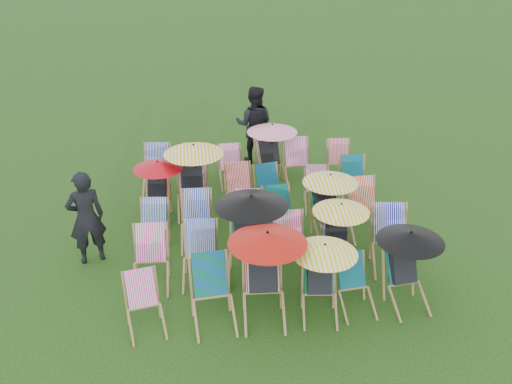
{
  "coord_description": "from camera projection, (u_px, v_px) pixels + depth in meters",
  "views": [
    {
      "loc": [
        -1.32,
        -9.07,
        5.72
      ],
      "look_at": [
        -0.13,
        0.22,
        0.9
      ],
      "focal_mm": 40.0,
      "sensor_mm": 36.0,
      "label": 1
    }
  ],
  "objects": [
    {
      "name": "person_rear",
      "position": [
        254.0,
        124.0,
        13.58
      ],
      "size": [
        1.07,
        0.93,
        1.87
      ],
      "primitive_type": "imported",
      "rotation": [
        0.0,
        0.0,
        2.87
      ],
      "color": "black",
      "rests_on": "ground"
    },
    {
      "name": "deckchair_29",
      "position": [
        340.0,
        162.0,
        12.89
      ],
      "size": [
        0.64,
        0.84,
        0.85
      ],
      "rotation": [
        0.0,
        0.0,
        -0.1
      ],
      "color": "olive",
      "rests_on": "ground"
    },
    {
      "name": "deckchair_14",
      "position": [
        248.0,
        219.0,
        10.57
      ],
      "size": [
        0.65,
        0.86,
        0.88
      ],
      "rotation": [
        0.0,
        0.0,
        -0.09
      ],
      "color": "olive",
      "rests_on": "ground"
    },
    {
      "name": "deckchair_6",
      "position": [
        150.0,
        260.0,
        9.32
      ],
      "size": [
        0.65,
        0.88,
        0.93
      ],
      "rotation": [
        0.0,
        0.0,
        -0.04
      ],
      "color": "olive",
      "rests_on": "ground"
    },
    {
      "name": "ground",
      "position": [
        264.0,
        239.0,
        10.77
      ],
      "size": [
        100.0,
        100.0,
        0.0
      ],
      "primitive_type": "plane",
      "color": "black",
      "rests_on": "ground"
    },
    {
      "name": "deckchair_27",
      "position": [
        272.0,
        153.0,
        12.67
      ],
      "size": [
        1.11,
        1.21,
        1.32
      ],
      "rotation": [
        0.0,
        0.0,
        0.2
      ],
      "color": "olive",
      "rests_on": "ground"
    },
    {
      "name": "deckchair_15",
      "position": [
        281.0,
        215.0,
        10.7
      ],
      "size": [
        0.68,
        0.88,
        0.89
      ],
      "rotation": [
        0.0,
        0.0,
        0.12
      ],
      "color": "olive",
      "rests_on": "ground"
    },
    {
      "name": "deckchair_7",
      "position": [
        200.0,
        255.0,
        9.43
      ],
      "size": [
        0.7,
        0.92,
        0.94
      ],
      "rotation": [
        0.0,
        0.0,
        -0.09
      ],
      "color": "olive",
      "rests_on": "ground"
    },
    {
      "name": "deckchair_16",
      "position": [
        329.0,
        205.0,
        10.63
      ],
      "size": [
        1.02,
        1.09,
        1.21
      ],
      "rotation": [
        0.0,
        0.0,
        0.11
      ],
      "color": "olive",
      "rests_on": "ground"
    },
    {
      "name": "deckchair_24",
      "position": [
        156.0,
        169.0,
        12.42
      ],
      "size": [
        0.7,
        0.92,
        0.94
      ],
      "rotation": [
        0.0,
        0.0,
        -0.09
      ],
      "color": "olive",
      "rests_on": "ground"
    },
    {
      "name": "deckchair_2",
      "position": [
        265.0,
        274.0,
        8.49
      ],
      "size": [
        1.18,
        1.24,
        1.41
      ],
      "rotation": [
        0.0,
        0.0,
        -0.06
      ],
      "color": "olive",
      "rests_on": "ground"
    },
    {
      "name": "person_left",
      "position": [
        86.0,
        218.0,
        9.75
      ],
      "size": [
        0.73,
        0.59,
        1.73
      ],
      "primitive_type": "imported",
      "rotation": [
        0.0,
        0.0,
        3.46
      ],
      "color": "black",
      "rests_on": "ground"
    },
    {
      "name": "deckchair_26",
      "position": [
        231.0,
        167.0,
        12.65
      ],
      "size": [
        0.58,
        0.79,
        0.84
      ],
      "rotation": [
        0.0,
        0.0,
        0.03
      ],
      "color": "olive",
      "rests_on": "ground"
    },
    {
      "name": "deckchair_25",
      "position": [
        193.0,
        170.0,
        12.43
      ],
      "size": [
        0.78,
        0.96,
        0.93
      ],
      "rotation": [
        0.0,
        0.0,
        -0.21
      ],
      "color": "olive",
      "rests_on": "ground"
    },
    {
      "name": "deckchair_23",
      "position": [
        355.0,
        182.0,
        11.9
      ],
      "size": [
        0.64,
        0.87,
        0.92
      ],
      "rotation": [
        0.0,
        0.0,
        -0.05
      ],
      "color": "olive",
      "rests_on": "ground"
    },
    {
      "name": "deckchair_4",
      "position": [
        356.0,
        287.0,
        8.78
      ],
      "size": [
        0.61,
        0.8,
        0.81
      ],
      "rotation": [
        0.0,
        0.0,
        0.1
      ],
      "color": "olive",
      "rests_on": "ground"
    },
    {
      "name": "deckchair_19",
      "position": [
        193.0,
        178.0,
        11.4
      ],
      "size": [
        1.2,
        1.24,
        1.42
      ],
      "rotation": [
        0.0,
        0.0,
        -0.02
      ],
      "color": "olive",
      "rests_on": "ground"
    },
    {
      "name": "deckchair_11",
      "position": [
        391.0,
        241.0,
        9.77
      ],
      "size": [
        0.81,
        1.02,
        1.02
      ],
      "rotation": [
        0.0,
        0.0,
        -0.16
      ],
      "color": "olive",
      "rests_on": "ground"
    },
    {
      "name": "deckchair_0",
      "position": [
        144.0,
        305.0,
        8.37
      ],
      "size": [
        0.68,
        0.84,
        0.82
      ],
      "rotation": [
        0.0,
        0.0,
        0.2
      ],
      "color": "olive",
      "rests_on": "ground"
    },
    {
      "name": "deckchair_3",
      "position": [
        321.0,
        279.0,
        8.58
      ],
      "size": [
        1.0,
        1.06,
        1.18
      ],
      "rotation": [
        0.0,
        0.0,
        -0.13
      ],
      "color": "olive",
      "rests_on": "ground"
    },
    {
      "name": "deckchair_18",
      "position": [
        157.0,
        189.0,
        11.3
      ],
      "size": [
        0.98,
        1.03,
        1.16
      ],
      "rotation": [
        0.0,
        0.0,
        -0.11
      ],
      "color": "olive",
      "rests_on": "ground"
    },
    {
      "name": "deckchair_1",
      "position": [
        213.0,
        295.0,
        8.46
      ],
      "size": [
        0.72,
        0.95,
        0.98
      ],
      "rotation": [
        0.0,
        0.0,
        0.09
      ],
      "color": "olive",
      "rests_on": "ground"
    },
    {
      "name": "deckchair_13",
      "position": [
        197.0,
        221.0,
        10.43
      ],
      "size": [
        0.67,
        0.9,
        0.94
      ],
      "rotation": [
        0.0,
        0.0,
        -0.05
      ],
      "color": "olive",
      "rests_on": "ground"
    },
    {
      "name": "deckchair_12",
      "position": [
        153.0,
        228.0,
        10.31
      ],
      "size": [
        0.66,
        0.85,
        0.85
      ],
      "rotation": [
        0.0,
        0.0,
        -0.12
      ],
      "color": "olive",
      "rests_on": "ground"
    },
    {
      "name": "deckchair_22",
      "position": [
        317.0,
        190.0,
        11.7
      ],
      "size": [
        0.63,
        0.81,
        0.81
      ],
      "rotation": [
        0.0,
        0.0,
        -0.13
      ],
      "color": "olive",
      "rests_on": "ground"
    },
    {
      "name": "deckchair_21",
      "position": [
        271.0,
        190.0,
        11.66
      ],
      "size": [
        0.7,
        0.87,
        0.86
      ],
      "rotation": [
        0.0,
        0.0,
        0.18
      ],
      "color": "olive",
      "rests_on": "ground"
    },
    {
      "name": "deckchair_8",
      "position": [
        248.0,
        235.0,
        9.45
      ],
      "size": [
        1.22,
        1.29,
        1.44
      ],
      "rotation": [
        0.0,
        0.0,
        -0.15
      ],
      "color": "olive",
      "rests_on": "ground"
    },
    {
      "name": "deckchair_5",
      "position": [
        407.0,
        268.0,
        8.8
      ],
      "size": [
        1.04,
        1.12,
        1.24
      ],
      "rotation": [
        0.0,
        0.0,
        0.14
      ],
      "color": "olive",
      "rests_on": "ground"
    },
    {
      "name": "deckchair_17",
      "position": [
        365.0,
        210.0,
        10.76
      ],
      "size": [
        0.68,
        0.94,
        1.0
      ],
      "rotation": [
        0.0,
        0.0,
        0.03
      ],
      "color": "olive",
      "rests_on": "ground"
    },
    {
      "name": "deckchair_9",
      "position": [
        289.0,
        246.0,
        9.67
      ],
      "size": [
        0.66,
        0.9,
        0.95
      ],
      "rotation": [
        0.0,
        0.0,
        -0.04
      ],
      "color": "olive",
      "rests_on": "ground"
    },
    {
      "name": "deckchair_28",
      "position": [
        298.0,
        163.0,
        12.69
      ],
      "size": [
        0.63,
        0.89,
        0.95
      ],
      "rotation": [
        0.0,
        0.0,
        -0.0
      ],
      "color": "olive",
      "rests_on": "ground"
    },
    {
      "name": "deckchair_10",
      "position": [
        338.0,
        234.0,
        9.76
      ],
      "size": [
        0.97,
        1.02,
        1.15
      ],
      "rotation": [
        0.0,
        0.0,
        -0.07
      ],
      "color": "olive",
      "rests_on": "ground"
    },
    {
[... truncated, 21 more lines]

